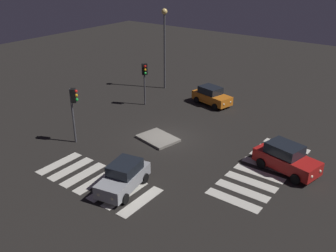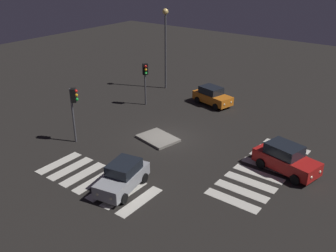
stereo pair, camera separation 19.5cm
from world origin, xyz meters
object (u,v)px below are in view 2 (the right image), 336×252
Objects in this scene: car_red at (286,159)px; car_orange at (212,96)px; traffic_island at (158,138)px; traffic_light_west at (145,74)px; car_silver at (123,177)px; street_lamp at (165,35)px; traffic_light_south at (74,102)px.

car_red reaches higher than car_orange.
traffic_island is 7.58m from traffic_light_west.
traffic_light_west is at bearing -156.92° from car_silver.
traffic_light_south is at bearing -80.19° from street_lamp.
street_lamp reaches higher than car_orange.
car_silver is at bearing -69.01° from traffic_island.
car_silver is 0.50× the size of street_lamp.
car_red reaches higher than car_silver.
traffic_light_west is 5.67m from street_lamp.
street_lamp is at bearing -177.11° from car_orange.
car_silver reaches higher than traffic_island.
car_red is (8.99, 1.33, 0.76)m from traffic_island.
car_silver reaches higher than car_orange.
traffic_island is 8.60m from car_orange.
traffic_light_west reaches higher than car_silver.
car_red is 1.08× the size of car_orange.
traffic_light_south is 13.80m from street_lamp.
traffic_light_west is (-0.78, 8.52, -0.15)m from traffic_light_south.
car_orange is at bearing 179.80° from car_silver.
car_orange is 6.30m from traffic_light_west.
car_orange is 0.50× the size of street_lamp.
traffic_light_south reaches higher than car_silver.
car_red is (6.63, 7.46, 0.06)m from car_silver.
traffic_island is 6.47m from traffic_light_south.
street_lamp is (-1.54, 4.90, 2.40)m from traffic_light_west.
car_silver is 18.77m from street_lamp.
car_silver is 1.02× the size of traffic_light_west.
car_orange is 0.97× the size of traffic_light_south.
car_orange is 1.02× the size of traffic_light_west.
traffic_island is 6.61m from car_silver.
car_silver is 0.92× the size of car_red.
traffic_light_south is (-3.81, -12.29, 2.26)m from car_orange.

